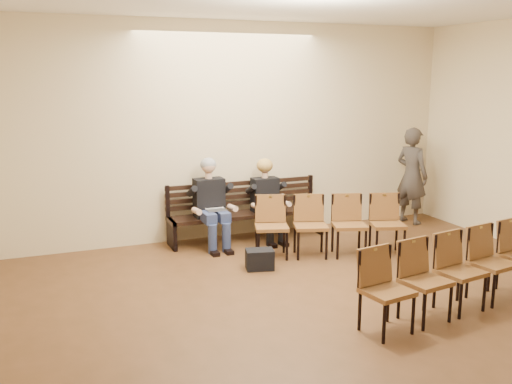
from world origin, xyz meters
The scene contains 11 objects.
ground centered at (0.00, 0.00, 0.00)m, with size 10.00×10.00×0.00m, color brown.
room_walls centered at (0.00, 0.79, 2.54)m, with size 8.02×10.01×3.51m.
bench centered at (0.19, 4.65, 0.23)m, with size 2.60×0.90×0.45m, color black.
seated_man centered at (-0.46, 4.53, 0.69)m, with size 0.58×0.80×1.39m, color black, non-canonical shape.
seated_woman centered at (0.50, 4.53, 0.61)m, with size 0.53×0.73×1.23m, color black, non-canonical shape.
laptop centered at (-0.42, 4.39, 0.56)m, with size 0.30×0.24×0.22m, color #B5B5B9.
water_bottle centered at (0.65, 4.27, 0.56)m, with size 0.07×0.07×0.22m, color silver.
bag centered at (-0.18, 3.21, 0.14)m, with size 0.38×0.26×0.28m, color black.
passerby centered at (3.33, 4.53, 1.00)m, with size 0.73×0.48×2.00m, color #39332F.
chair_row_front centered at (1.02, 3.38, 0.46)m, with size 2.22×0.50×0.91m, color brown.
chair_row_back centered at (1.42, 1.06, 0.45)m, with size 2.74×0.49×0.89m, color brown.
Camera 1 is at (-3.06, -3.78, 2.67)m, focal length 40.00 mm.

